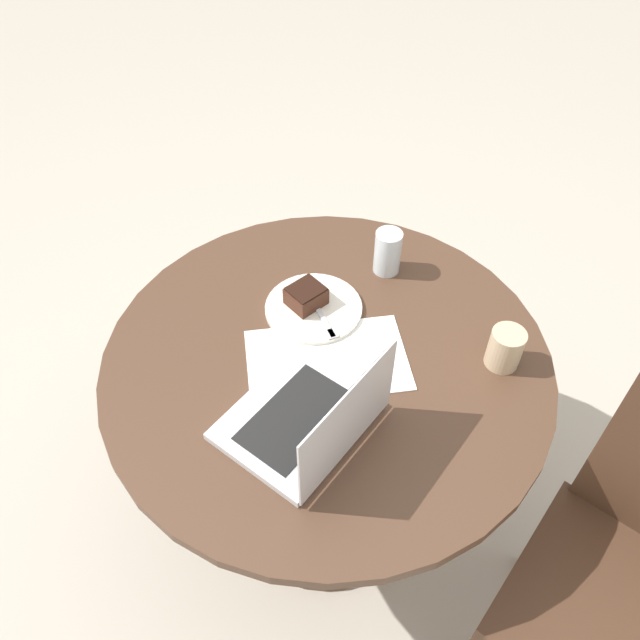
% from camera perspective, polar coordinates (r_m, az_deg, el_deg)
% --- Properties ---
extents(ground_plane, '(12.00, 12.00, 0.00)m').
position_cam_1_polar(ground_plane, '(2.00, 0.46, -16.14)').
color(ground_plane, '#B7AD9E').
extents(dining_table, '(1.02, 1.02, 0.70)m').
position_cam_1_polar(dining_table, '(1.54, 0.58, -7.22)').
color(dining_table, '#4C3323').
rests_on(dining_table, ground_plane).
extents(paper_document, '(0.40, 0.30, 0.00)m').
position_cam_1_polar(paper_document, '(1.40, 0.65, -3.64)').
color(paper_document, white).
rests_on(paper_document, dining_table).
extents(plate, '(0.23, 0.23, 0.01)m').
position_cam_1_polar(plate, '(1.50, -0.59, 1.09)').
color(plate, silver).
rests_on(plate, dining_table).
extents(cake_slice, '(0.10, 0.10, 0.05)m').
position_cam_1_polar(cake_slice, '(1.49, -1.29, 2.23)').
color(cake_slice, '#472619').
rests_on(cake_slice, plate).
extents(fork, '(0.03, 0.17, 0.00)m').
position_cam_1_polar(fork, '(1.47, 0.26, 0.17)').
color(fork, silver).
rests_on(fork, plate).
extents(coffee_glass, '(0.08, 0.08, 0.10)m').
position_cam_1_polar(coffee_glass, '(1.42, 16.57, -2.49)').
color(coffee_glass, '#C6AD89').
rests_on(coffee_glass, dining_table).
extents(water_glass, '(0.07, 0.07, 0.12)m').
position_cam_1_polar(water_glass, '(1.58, 6.20, 6.20)').
color(water_glass, silver).
rests_on(water_glass, dining_table).
extents(laptop, '(0.38, 0.36, 0.22)m').
position_cam_1_polar(laptop, '(1.26, -1.10, -9.12)').
color(laptop, silver).
rests_on(laptop, dining_table).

